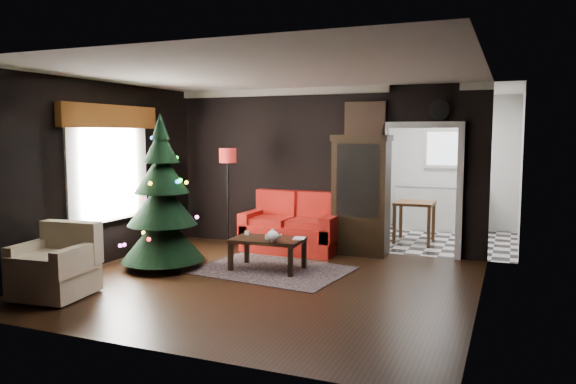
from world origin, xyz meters
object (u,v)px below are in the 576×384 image
at_px(teapot, 273,236).
at_px(armchair, 54,260).
at_px(curio_cabinet, 361,198).
at_px(floor_lamp, 228,202).
at_px(loveseat, 292,222).
at_px(wall_clock, 439,110).
at_px(christmas_tree, 162,198).
at_px(kitchen_table, 414,222).
at_px(coffee_table, 268,254).

bearing_deg(teapot, armchair, -135.94).
bearing_deg(armchair, curio_cabinet, 47.30).
relative_size(curio_cabinet, floor_lamp, 1.02).
distance_m(loveseat, wall_clock, 3.04).
height_order(floor_lamp, christmas_tree, christmas_tree).
height_order(armchair, teapot, armchair).
xyz_separation_m(curio_cabinet, kitchen_table, (0.65, 1.43, -0.57)).
bearing_deg(wall_clock, kitchen_table, 113.75).
xyz_separation_m(coffee_table, wall_clock, (2.19, 1.77, 2.14)).
relative_size(floor_lamp, kitchen_table, 2.49).
xyz_separation_m(christmas_tree, kitchen_table, (3.15, 3.48, -0.68)).
bearing_deg(curio_cabinet, coffee_table, -121.92).
height_order(loveseat, christmas_tree, christmas_tree).
relative_size(curio_cabinet, armchair, 2.18).
height_order(christmas_tree, armchair, christmas_tree).
bearing_deg(curio_cabinet, wall_clock, 8.53).
relative_size(christmas_tree, wall_clock, 7.38).
height_order(curio_cabinet, christmas_tree, christmas_tree).
xyz_separation_m(armchair, wall_clock, (4.05, 4.00, 1.92)).
distance_m(loveseat, armchair, 3.98).
relative_size(floor_lamp, wall_clock, 5.83).
xyz_separation_m(teapot, kitchen_table, (1.45, 3.26, -0.19)).
height_order(loveseat, armchair, loveseat).
xyz_separation_m(christmas_tree, armchair, (-0.35, -1.77, -0.59)).
xyz_separation_m(curio_cabinet, coffee_table, (-0.99, -1.59, -0.71)).
height_order(curio_cabinet, coffee_table, curio_cabinet).
relative_size(armchair, wall_clock, 2.73).
distance_m(floor_lamp, christmas_tree, 1.56).
relative_size(loveseat, armchair, 1.95).
bearing_deg(kitchen_table, armchair, -123.69).
xyz_separation_m(teapot, wall_clock, (2.00, 2.01, 1.81)).
height_order(armchair, kitchen_table, armchair).
bearing_deg(floor_lamp, christmas_tree, -100.64).
height_order(coffee_table, teapot, teapot).
distance_m(curio_cabinet, teapot, 2.03).
relative_size(curio_cabinet, coffee_table, 1.84).
height_order(christmas_tree, kitchen_table, christmas_tree).
xyz_separation_m(floor_lamp, teapot, (1.42, -1.30, -0.26)).
height_order(teapot, wall_clock, wall_clock).
xyz_separation_m(christmas_tree, teapot, (1.70, 0.22, -0.48)).
bearing_deg(teapot, loveseat, 102.40).
bearing_deg(floor_lamp, teapot, -42.68).
relative_size(loveseat, wall_clock, 5.31).
bearing_deg(floor_lamp, kitchen_table, 34.40).
height_order(armchair, coffee_table, armchair).
bearing_deg(loveseat, curio_cabinet, 10.83).
height_order(coffee_table, wall_clock, wall_clock).
distance_m(floor_lamp, teapot, 1.94).
bearing_deg(curio_cabinet, armchair, -126.72).
bearing_deg(wall_clock, christmas_tree, -148.90).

